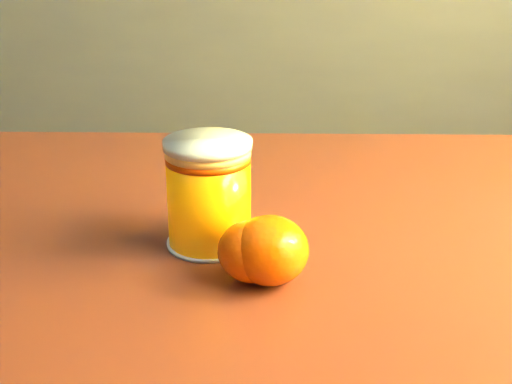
# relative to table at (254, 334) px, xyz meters

# --- Properties ---
(table) EXTENTS (1.00, 0.75, 0.71)m
(table) POSITION_rel_table_xyz_m (0.00, 0.00, 0.00)
(table) COLOR maroon
(table) RESTS_ON ground
(juice_glass) EXTENTS (0.07, 0.07, 0.09)m
(juice_glass) POSITION_rel_table_xyz_m (-0.04, 0.00, 0.14)
(juice_glass) COLOR orange
(juice_glass) RESTS_ON table
(orange_front) EXTENTS (0.07, 0.07, 0.05)m
(orange_front) POSITION_rel_table_xyz_m (0.02, -0.06, 0.12)
(orange_front) COLOR #F14F04
(orange_front) RESTS_ON table
(orange_back) EXTENTS (0.06, 0.06, 0.05)m
(orange_back) POSITION_rel_table_xyz_m (0.01, -0.06, 0.11)
(orange_back) COLOR #F14F04
(orange_back) RESTS_ON table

